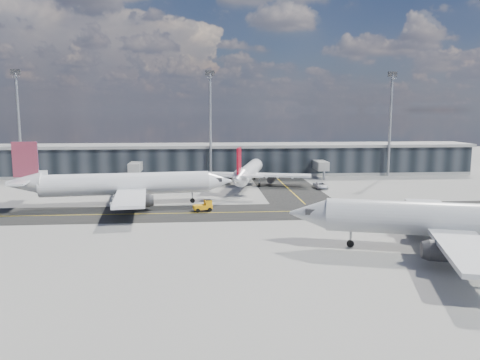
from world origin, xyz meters
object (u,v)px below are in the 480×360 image
(baggage_tug, at_px, (204,206))
(airliner_near, at_px, (463,221))
(airliner_af, at_px, (123,184))
(service_van, at_px, (321,185))
(airliner_redtail, at_px, (249,172))

(baggage_tug, bearing_deg, airliner_near, 34.37)
(airliner_af, height_order, service_van, airliner_af)
(airliner_redtail, height_order, baggage_tug, airliner_redtail)
(airliner_near, distance_m, baggage_tug, 43.65)
(baggage_tug, bearing_deg, airliner_redtail, 143.57)
(airliner_near, height_order, service_van, airliner_near)
(airliner_near, bearing_deg, baggage_tug, 65.69)
(airliner_redtail, xyz_separation_m, baggage_tug, (-10.96, -28.11, -2.44))
(airliner_near, relative_size, service_van, 7.99)
(baggage_tug, relative_size, service_van, 0.68)
(airliner_near, bearing_deg, airliner_redtail, 37.63)
(airliner_af, relative_size, baggage_tug, 11.57)
(baggage_tug, bearing_deg, airliner_af, -128.16)
(airliner_redtail, bearing_deg, airliner_af, -127.44)
(airliner_af, relative_size, service_van, 7.83)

